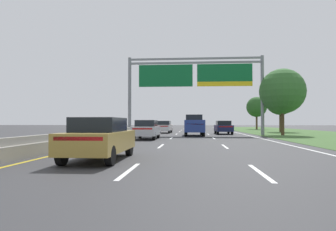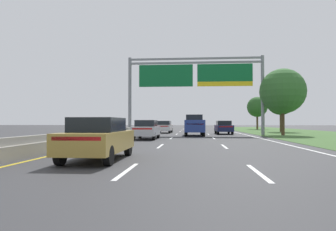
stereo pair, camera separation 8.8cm
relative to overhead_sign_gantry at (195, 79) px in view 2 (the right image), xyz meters
name	(u,v)px [view 2 (the right image)]	position (x,y,z in m)	size (l,w,h in m)	color
ground_plane	(192,135)	(-0.30, -0.36, -6.21)	(220.00, 220.00, 0.00)	#333335
lane_striping	(192,135)	(-0.30, -0.82, -6.21)	(11.96, 106.00, 0.01)	white
grass_verge_right	(325,135)	(13.65, -0.36, -6.20)	(14.00, 110.00, 0.02)	#3D602D
median_barrier_concrete	(133,132)	(-6.90, -0.36, -5.86)	(0.60, 110.00, 0.85)	#99968E
overhead_sign_gantry	(195,79)	(0.00, 0.00, 0.00)	(15.06, 0.42, 8.71)	gray
pickup_truck_blue	(194,125)	(-0.10, -1.89, -5.14)	(2.09, 5.43, 2.20)	navy
car_navy_right_lane_sedan	(224,127)	(3.36, 2.53, -5.40)	(1.89, 4.43, 1.57)	#161E47
car_red_centre_lane_sedan	(192,126)	(-0.35, 15.19, -5.40)	(1.94, 4.45, 1.57)	maroon
car_white_left_lane_sedan	(164,127)	(-3.94, 5.69, -5.40)	(1.93, 4.44, 1.57)	silver
car_gold_left_lane_sedan	(98,138)	(-3.75, -22.48, -5.40)	(1.84, 4.41, 1.57)	#A38438
car_silver_left_lane_sedan	(146,129)	(-4.07, -8.78, -5.40)	(1.82, 4.40, 1.57)	#B2B5BA
roadside_tree_mid	(283,91)	(9.38, -0.23, -1.49)	(4.85, 4.85, 7.16)	#4C3823
roadside_tree_far	(281,100)	(12.23, 10.47, -1.69)	(4.22, 4.22, 6.65)	#4C3823
roadside_tree_distant	(257,107)	(12.19, 26.11, -1.87)	(3.90, 3.90, 6.31)	#4C3823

